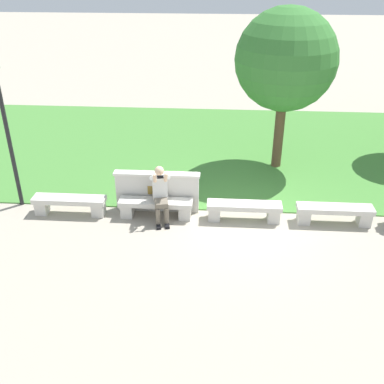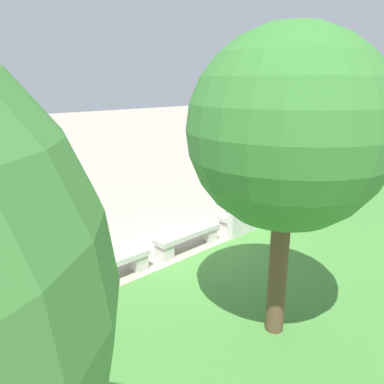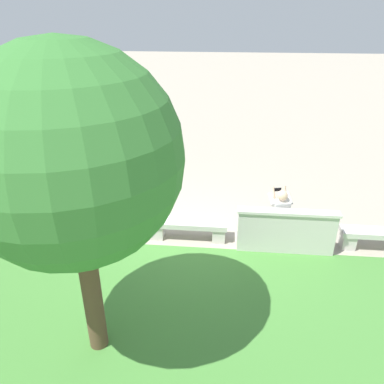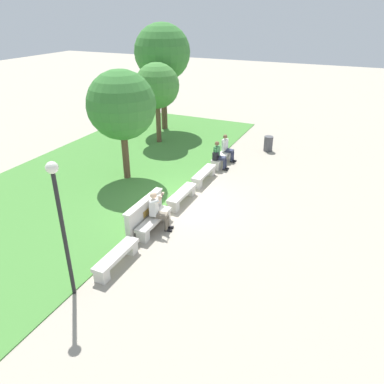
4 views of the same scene
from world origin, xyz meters
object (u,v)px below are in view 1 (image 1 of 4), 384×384
bench_main (70,203)px  bench_near (156,206)px  bench_mid (244,209)px  lamp_post (4,114)px  bench_far (335,212)px  tree_left_background (286,60)px  person_photographer (160,191)px

bench_main → bench_near: 2.10m
bench_mid → lamp_post: 5.96m
bench_far → bench_near: bearing=180.0°
lamp_post → bench_main: bearing=-15.0°
bench_far → lamp_post: 7.96m
bench_far → bench_mid: bearing=180.0°
bench_near → lamp_post: (-3.48, 0.37, 2.09)m
bench_main → bench_mid: size_ratio=1.00×
bench_main → tree_left_background: bearing=30.7°
bench_far → person_photographer: 4.08m
tree_left_background → lamp_post: (-6.63, -2.74, -0.71)m
bench_near → lamp_post: size_ratio=0.48×
bench_main → lamp_post: 2.53m
tree_left_background → lamp_post: 7.21m
bench_near → person_photographer: (0.13, -0.08, 0.44)m
tree_left_background → person_photographer: bearing=-133.4°
bench_main → bench_mid: 4.19m
bench_main → bench_near: size_ratio=1.00×
bench_near → bench_far: 4.19m
lamp_post → person_photographer: bearing=-7.0°
bench_mid → bench_far: (2.10, 0.00, 0.00)m
bench_main → person_photographer: person_photographer is taller
bench_near → tree_left_background: bearing=44.6°
bench_mid → bench_far: bearing=0.0°
bench_near → tree_left_background: tree_left_background is taller
bench_main → person_photographer: bearing=-1.9°
bench_main → bench_far: bearing=0.0°
tree_left_background → lamp_post: tree_left_background is taller
bench_near → bench_main: bearing=180.0°
bench_far → lamp_post: bearing=177.2°
bench_far → tree_left_background: bearing=108.5°
bench_main → tree_left_background: tree_left_background is taller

